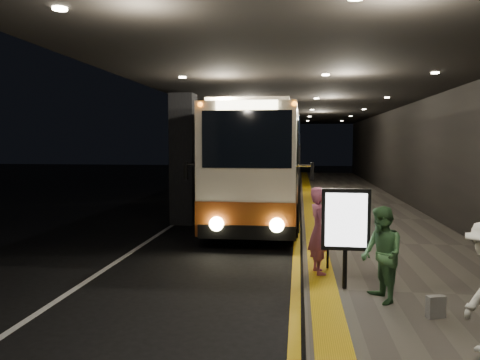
# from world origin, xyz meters

# --- Properties ---
(ground) EXTENTS (90.00, 90.00, 0.00)m
(ground) POSITION_xyz_m (0.00, 0.00, 0.00)
(ground) COLOR black
(lane_line_white) EXTENTS (0.12, 50.00, 0.01)m
(lane_line_white) POSITION_xyz_m (-1.80, 5.00, 0.01)
(lane_line_white) COLOR silver
(lane_line_white) RESTS_ON ground
(kerb_stripe_yellow) EXTENTS (0.18, 50.00, 0.01)m
(kerb_stripe_yellow) POSITION_xyz_m (2.35, 5.00, 0.01)
(kerb_stripe_yellow) COLOR gold
(kerb_stripe_yellow) RESTS_ON ground
(sidewalk) EXTENTS (4.50, 50.00, 0.15)m
(sidewalk) POSITION_xyz_m (4.75, 5.00, 0.07)
(sidewalk) COLOR #514C44
(sidewalk) RESTS_ON ground
(tactile_strip) EXTENTS (0.50, 50.00, 0.01)m
(tactile_strip) POSITION_xyz_m (2.85, 5.00, 0.16)
(tactile_strip) COLOR gold
(tactile_strip) RESTS_ON sidewalk
(terminal_wall) EXTENTS (0.10, 50.00, 6.00)m
(terminal_wall) POSITION_xyz_m (7.00, 5.00, 3.00)
(terminal_wall) COLOR black
(terminal_wall) RESTS_ON ground
(support_columns) EXTENTS (0.80, 24.80, 4.40)m
(support_columns) POSITION_xyz_m (-1.50, 4.00, 2.20)
(support_columns) COLOR black
(support_columns) RESTS_ON ground
(canopy) EXTENTS (9.00, 50.00, 0.40)m
(canopy) POSITION_xyz_m (2.50, 5.00, 4.60)
(canopy) COLOR black
(canopy) RESTS_ON support_columns
(coach_main) EXTENTS (2.61, 12.23, 3.80)m
(coach_main) POSITION_xyz_m (1.12, 5.87, 1.82)
(coach_main) COLOR beige
(coach_main) RESTS_ON ground
(coach_second) EXTENTS (3.03, 12.41, 3.88)m
(coach_second) POSITION_xyz_m (0.90, 19.55, 1.86)
(coach_second) COLOR beige
(coach_second) RESTS_ON ground
(coach_third) EXTENTS (3.08, 11.76, 3.66)m
(coach_third) POSITION_xyz_m (0.96, 29.49, 1.76)
(coach_third) COLOR beige
(coach_third) RESTS_ON ground
(passenger_boarding) EXTENTS (0.56, 0.72, 1.74)m
(passenger_boarding) POSITION_xyz_m (2.80, -2.15, 1.02)
(passenger_boarding) COLOR #C75D80
(passenger_boarding) RESTS_ON sidewalk
(passenger_waiting_green) EXTENTS (0.65, 0.86, 1.58)m
(passenger_waiting_green) POSITION_xyz_m (3.75, -3.72, 0.94)
(passenger_waiting_green) COLOR #3B6B3E
(passenger_waiting_green) RESTS_ON sidewalk
(bag_polka) EXTENTS (0.30, 0.20, 0.33)m
(bag_polka) POSITION_xyz_m (4.44, -4.34, 0.32)
(bag_polka) COLOR black
(bag_polka) RESTS_ON sidewalk
(info_sign) EXTENTS (0.85, 0.14, 1.80)m
(info_sign) POSITION_xyz_m (3.22, -3.08, 1.37)
(info_sign) COLOR black
(info_sign) RESTS_ON sidewalk
(stanchion_post) EXTENTS (0.05, 0.05, 1.03)m
(stanchion_post) POSITION_xyz_m (3.00, -1.79, 0.66)
(stanchion_post) COLOR black
(stanchion_post) RESTS_ON sidewalk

